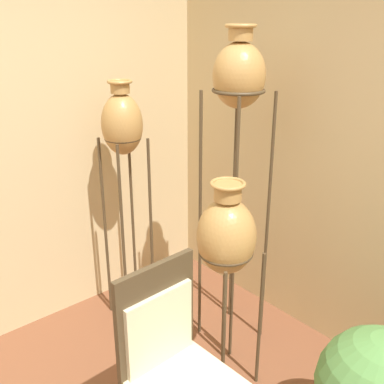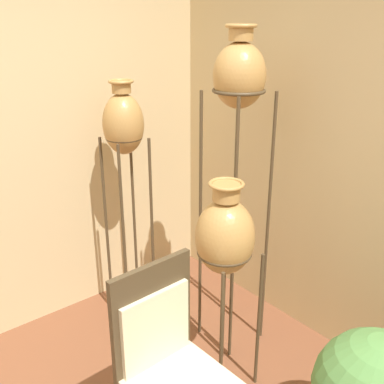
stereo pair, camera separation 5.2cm
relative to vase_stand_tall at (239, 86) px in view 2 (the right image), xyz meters
name	(u,v)px [view 2 (the right image)]	position (x,y,z in m)	size (l,w,h in m)	color
vase_stand_tall	(239,86)	(0.00, 0.00, 0.00)	(0.32, 0.32, 2.01)	#473823
vase_stand_medium	(124,131)	(-0.37, 0.65, -0.32)	(0.26, 0.26, 1.68)	#473823
vase_stand_short	(225,238)	(-0.34, -0.27, -0.73)	(0.32, 0.32, 1.27)	#473823
chair	(172,364)	(-0.89, -0.52, -1.07)	(0.46, 0.49, 1.05)	#473823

